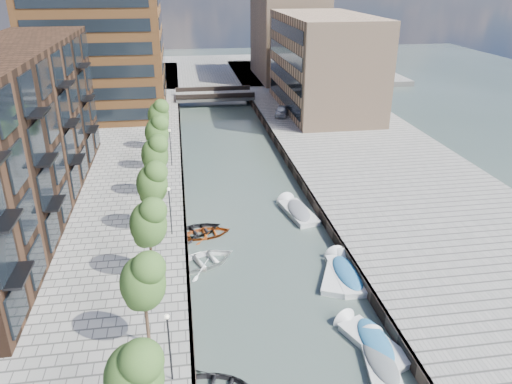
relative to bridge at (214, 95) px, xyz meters
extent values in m
plane|color=#38473F|center=(0.00, -32.00, -1.39)|extent=(300.00, 300.00, 0.00)
cube|color=gray|center=(16.00, -32.00, -0.89)|extent=(20.00, 140.00, 1.00)
cube|color=#332823|center=(-6.10, -32.00, -0.89)|extent=(0.25, 140.00, 1.00)
cube|color=#332823|center=(6.10, -32.00, -0.89)|extent=(0.25, 140.00, 1.00)
cube|color=gray|center=(0.00, 28.00, -0.89)|extent=(80.00, 40.00, 1.00)
cube|color=black|center=(-20.00, -42.00, 6.61)|extent=(8.00, 38.00, 14.00)
cube|color=brown|center=(-17.00, -7.00, 14.61)|extent=(18.00, 18.00, 30.00)
cube|color=tan|center=(16.00, -10.00, 6.61)|extent=(12.00, 25.00, 14.00)
cube|color=tan|center=(16.00, 16.00, 7.61)|extent=(12.00, 20.00, 16.00)
cube|color=gray|center=(0.00, 0.00, -0.09)|extent=(13.00, 6.00, 0.60)
cube|color=#332823|center=(0.00, -2.80, 0.51)|extent=(13.00, 0.40, 0.80)
cube|color=#332823|center=(0.00, 2.80, 0.51)|extent=(13.00, 0.40, 0.80)
ellipsoid|color=#305520|center=(-8.50, -68.00, 3.93)|extent=(2.50, 2.50, 3.25)
cylinder|color=#382619|center=(-8.50, -61.00, 1.21)|extent=(0.20, 0.20, 3.20)
ellipsoid|color=#305520|center=(-8.50, -61.00, 3.93)|extent=(2.50, 2.50, 3.25)
cylinder|color=#382619|center=(-8.50, -54.00, 1.21)|extent=(0.20, 0.20, 3.20)
ellipsoid|color=#305520|center=(-8.50, -54.00, 3.93)|extent=(2.50, 2.50, 3.25)
cylinder|color=#382619|center=(-8.50, -47.00, 1.21)|extent=(0.20, 0.20, 3.20)
ellipsoid|color=#305520|center=(-8.50, -47.00, 3.93)|extent=(2.50, 2.50, 3.25)
cylinder|color=#382619|center=(-8.50, -40.00, 1.21)|extent=(0.20, 0.20, 3.20)
ellipsoid|color=#305520|center=(-8.50, -40.00, 3.93)|extent=(2.50, 2.50, 3.25)
cylinder|color=#382619|center=(-8.50, -33.00, 1.21)|extent=(0.20, 0.20, 3.20)
ellipsoid|color=#305520|center=(-8.50, -33.00, 3.93)|extent=(2.50, 2.50, 3.25)
cylinder|color=#382619|center=(-8.50, -26.00, 1.21)|extent=(0.20, 0.20, 3.20)
ellipsoid|color=#305520|center=(-8.50, -26.00, 3.93)|extent=(2.50, 2.50, 3.25)
cylinder|color=black|center=(-7.20, -64.00, 1.61)|extent=(0.10, 0.10, 4.00)
sphere|color=#FFF2CC|center=(-7.20, -64.00, 3.61)|extent=(0.24, 0.24, 0.24)
cylinder|color=black|center=(-7.20, -48.00, 1.61)|extent=(0.10, 0.10, 4.00)
sphere|color=#FFF2CC|center=(-7.20, -48.00, 3.61)|extent=(0.24, 0.24, 0.24)
cylinder|color=black|center=(-7.20, -32.00, 1.61)|extent=(0.10, 0.10, 4.00)
sphere|color=#FFF2CC|center=(-7.20, -32.00, 3.61)|extent=(0.24, 0.24, 0.24)
imported|color=#A24011|center=(-4.26, -46.82, -1.39)|extent=(4.47, 3.56, 0.83)
imported|color=white|center=(-4.85, -51.39, -1.39)|extent=(6.18, 5.39, 1.07)
imported|color=black|center=(-5.09, -46.24, -1.39)|extent=(5.23, 4.50, 0.91)
cube|color=silver|center=(4.69, -62.26, -1.34)|extent=(3.40, 5.03, 0.67)
cube|color=silver|center=(4.69, -62.26, -0.98)|extent=(3.51, 5.15, 0.10)
cone|color=silver|center=(3.80, -60.08, -1.29)|extent=(1.96, 1.51, 1.74)
ellipsoid|color=#206396|center=(4.69, -62.26, -0.93)|extent=(3.15, 4.61, 0.57)
cube|color=silver|center=(4.40, -63.84, -1.34)|extent=(2.30, 4.59, 0.62)
cube|color=silver|center=(4.40, -63.84, -1.01)|extent=(2.39, 4.69, 0.10)
cone|color=silver|center=(4.75, -61.67, -1.30)|extent=(1.74, 1.11, 1.62)
ellipsoid|color=#575D5F|center=(4.40, -63.84, -0.96)|extent=(2.15, 4.19, 0.53)
cube|color=white|center=(4.69, -54.89, -1.34)|extent=(3.55, 5.12, 0.68)
cube|color=white|center=(4.69, -54.89, -0.97)|extent=(3.67, 5.25, 0.10)
cone|color=white|center=(5.66, -52.68, -1.29)|extent=(2.01, 1.57, 1.78)
cube|color=white|center=(5.40, -54.94, -1.34)|extent=(2.01, 5.14, 0.72)
cube|color=white|center=(5.40, -54.94, -0.95)|extent=(2.10, 5.25, 0.11)
cone|color=white|center=(5.46, -52.40, -1.28)|extent=(1.91, 1.04, 1.88)
ellipsoid|color=#22659E|center=(5.40, -54.94, -0.89)|extent=(1.89, 4.70, 0.62)
cube|color=silver|center=(4.28, -44.26, -1.33)|extent=(2.84, 5.43, 0.73)
cube|color=silver|center=(4.28, -44.26, -0.94)|extent=(2.95, 5.56, 0.11)
cone|color=silver|center=(3.79, -41.72, -1.28)|extent=(2.06, 1.35, 1.91)
ellipsoid|color=slate|center=(4.28, -44.26, -0.89)|extent=(2.65, 4.97, 0.63)
imported|color=silver|center=(8.99, -13.24, 0.34)|extent=(2.94, 4.63, 1.47)
camera|label=1|loc=(-5.93, -84.41, 19.10)|focal=35.00mm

